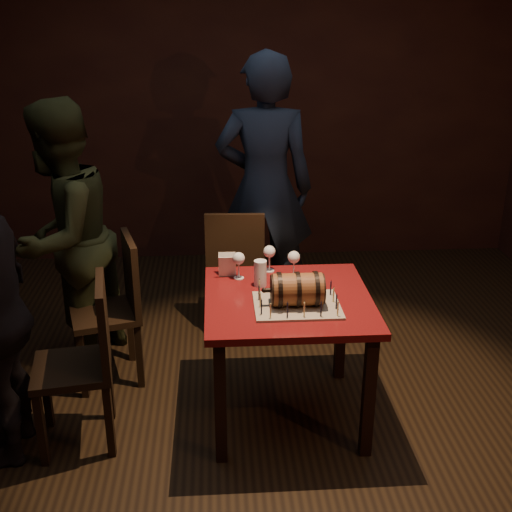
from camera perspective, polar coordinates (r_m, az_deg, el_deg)
name	(u,v)px	position (r m, az deg, el deg)	size (l,w,h in m)	color
room_shell	(263,178)	(3.30, 0.59, 6.96)	(5.04, 5.04, 2.80)	black
pub_table	(288,315)	(3.53, 2.84, -5.28)	(0.90, 0.90, 0.75)	#510D10
cake_board	(297,305)	(3.38, 3.66, -4.40)	(0.45, 0.35, 0.01)	gray
barrel_cake	(297,289)	(3.34, 3.69, -2.98)	(0.32, 0.19, 0.19)	brown
birthday_candles	(297,297)	(3.36, 3.68, -3.68)	(0.40, 0.30, 0.09)	#FAF095
wine_glass_left	(239,260)	(3.66, -1.56, -0.32)	(0.07, 0.07, 0.16)	silver
wine_glass_mid	(269,253)	(3.76, 1.20, 0.29)	(0.07, 0.07, 0.16)	silver
wine_glass_right	(294,258)	(3.69, 3.38, -0.21)	(0.07, 0.07, 0.16)	silver
pint_of_ale	(260,274)	(3.59, 0.39, -1.59)	(0.07, 0.07, 0.15)	silver
menu_card	(227,266)	(3.72, -2.58, -0.85)	(0.10, 0.05, 0.13)	white
chair_back	(235,265)	(4.49, -1.84, -0.81)	(0.42, 0.42, 0.93)	black
chair_left_rear	(117,302)	(4.04, -12.26, -3.98)	(0.49, 0.49, 0.93)	black
chair_left_front	(87,355)	(3.50, -14.82, -8.50)	(0.46, 0.46, 0.93)	black
person_back	(265,189)	(4.69, 0.76, 6.01)	(0.71, 0.47, 1.95)	#1C2639
person_left_rear	(62,239)	(4.17, -16.82, 1.45)	(0.84, 0.65, 1.73)	#32371B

